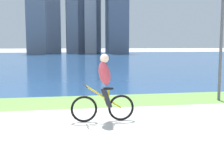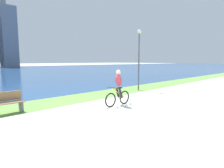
{
  "view_description": "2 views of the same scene",
  "coord_description": "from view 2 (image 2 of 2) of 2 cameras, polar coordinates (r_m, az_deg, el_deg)",
  "views": [
    {
      "loc": [
        -0.24,
        -7.57,
        1.94
      ],
      "look_at": [
        1.37,
        0.94,
        0.85
      ],
      "focal_mm": 49.96,
      "sensor_mm": 36.0,
      "label": 1
    },
    {
      "loc": [
        -5.44,
        -6.08,
        2.14
      ],
      "look_at": [
        1.31,
        0.83,
        0.95
      ],
      "focal_mm": 30.32,
      "sensor_mm": 36.0,
      "label": 2
    }
  ],
  "objects": [
    {
      "name": "ground_plane",
      "position": [
        8.44,
        -2.44,
        -7.68
      ],
      "size": [
        300.0,
        300.0,
        0.0
      ],
      "primitive_type": "plane",
      "color": "#B2AFA8"
    },
    {
      "name": "grass_strip_bayside",
      "position": [
        10.76,
        -13.04,
        -4.61
      ],
      "size": [
        120.0,
        2.37,
        0.01
      ],
      "primitive_type": "cube",
      "color": "#6B9947",
      "rests_on": "ground"
    },
    {
      "name": "lamppost_tall",
      "position": [
        13.77,
        8.15,
        9.64
      ],
      "size": [
        0.28,
        0.28,
        4.32
      ],
      "color": "#595960",
      "rests_on": "ground"
    },
    {
      "name": "bench_near_path",
      "position": [
        8.77,
        -29.98,
        -5.04
      ],
      "size": [
        1.5,
        0.47,
        0.9
      ],
      "color": "olive",
      "rests_on": "ground"
    },
    {
      "name": "cyclist_lead",
      "position": [
        9.02,
        1.89,
        -1.25
      ],
      "size": [
        1.62,
        0.52,
        1.71
      ],
      "color": "black",
      "rests_on": "ground"
    }
  ]
}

